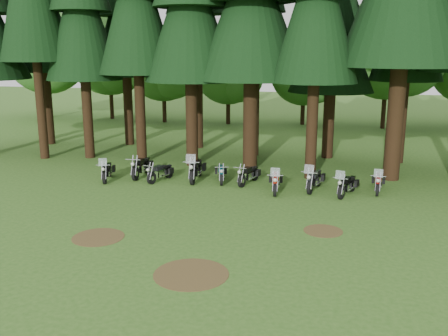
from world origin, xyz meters
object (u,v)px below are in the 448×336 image
(motorcycle_7, at_px, (314,180))
(motorcycle_9, at_px, (378,183))
(motorcycle_5, at_px, (249,175))
(motorcycle_3, at_px, (196,170))
(motorcycle_6, at_px, (275,182))
(motorcycle_8, at_px, (347,186))
(motorcycle_4, at_px, (221,174))
(motorcycle_0, at_px, (107,172))
(motorcycle_1, at_px, (141,167))
(motorcycle_2, at_px, (160,173))

(motorcycle_7, distance_m, motorcycle_9, 2.86)
(motorcycle_5, bearing_deg, motorcycle_3, -165.04)
(motorcycle_6, bearing_deg, motorcycle_3, 158.28)
(motorcycle_3, bearing_deg, motorcycle_7, -9.45)
(motorcycle_8, bearing_deg, motorcycle_4, -170.48)
(motorcycle_7, bearing_deg, motorcycle_4, -175.36)
(motorcycle_5, bearing_deg, motorcycle_9, 15.03)
(motorcycle_0, height_order, motorcycle_7, motorcycle_7)
(motorcycle_9, bearing_deg, motorcycle_3, -175.57)
(motorcycle_6, distance_m, motorcycle_7, 1.84)
(motorcycle_5, distance_m, motorcycle_9, 5.98)
(motorcycle_1, relative_size, motorcycle_5, 1.16)
(motorcycle_5, bearing_deg, motorcycle_7, 8.33)
(motorcycle_5, height_order, motorcycle_6, motorcycle_6)
(motorcycle_0, distance_m, motorcycle_2, 2.67)
(motorcycle_8, bearing_deg, motorcycle_9, 51.33)
(motorcycle_1, bearing_deg, motorcycle_7, -5.11)
(motorcycle_1, xyz_separation_m, motorcycle_5, (5.57, -0.06, -0.06))
(motorcycle_0, bearing_deg, motorcycle_3, -3.90)
(motorcycle_4, bearing_deg, motorcycle_6, -37.59)
(motorcycle_3, bearing_deg, motorcycle_6, -20.76)
(motorcycle_1, height_order, motorcycle_2, motorcycle_1)
(motorcycle_5, bearing_deg, motorcycle_4, -167.15)
(motorcycle_3, relative_size, motorcycle_9, 1.21)
(motorcycle_2, bearing_deg, motorcycle_6, 11.31)
(motorcycle_9, bearing_deg, motorcycle_2, -172.59)
(motorcycle_0, distance_m, motorcycle_7, 10.09)
(motorcycle_1, distance_m, motorcycle_2, 1.40)
(motorcycle_9, bearing_deg, motorcycle_7, -168.12)
(motorcycle_2, distance_m, motorcycle_3, 1.75)
(motorcycle_4, bearing_deg, motorcycle_3, 166.68)
(motorcycle_3, distance_m, motorcycle_8, 7.31)
(motorcycle_9, bearing_deg, motorcycle_5, -175.55)
(motorcycle_3, xyz_separation_m, motorcycle_5, (2.65, 0.00, -0.10))
(motorcycle_3, bearing_deg, motorcycle_4, -3.54)
(motorcycle_0, relative_size, motorcycle_8, 0.99)
(motorcycle_3, height_order, motorcycle_9, motorcycle_3)
(motorcycle_1, bearing_deg, motorcycle_5, -2.93)
(motorcycle_1, height_order, motorcycle_4, motorcycle_1)
(motorcycle_6, distance_m, motorcycle_9, 4.65)
(motorcycle_2, bearing_deg, motorcycle_0, -152.26)
(motorcycle_1, xyz_separation_m, motorcycle_9, (11.55, -0.05, -0.05))
(motorcycle_3, height_order, motorcycle_7, motorcycle_3)
(motorcycle_3, bearing_deg, motorcycle_0, -172.18)
(motorcycle_0, xyz_separation_m, motorcycle_8, (11.54, 0.16, 0.00))
(motorcycle_4, distance_m, motorcycle_7, 4.55)
(motorcycle_5, xyz_separation_m, motorcycle_9, (5.98, 0.01, 0.01))
(motorcycle_7, xyz_separation_m, motorcycle_8, (1.46, -0.51, -0.03))
(motorcycle_9, bearing_deg, motorcycle_6, -161.91)
(motorcycle_7, bearing_deg, motorcycle_9, 17.40)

